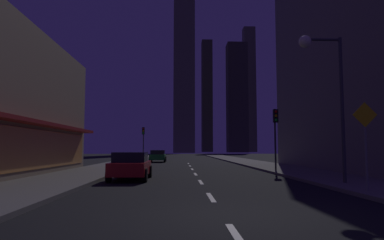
# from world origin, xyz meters

# --- Properties ---
(ground_plane) EXTENTS (78.00, 136.00, 0.10)m
(ground_plane) POSITION_xyz_m (0.00, 32.00, -0.05)
(ground_plane) COLOR black
(sidewalk_right) EXTENTS (4.00, 76.00, 0.15)m
(sidewalk_right) POSITION_xyz_m (7.00, 32.00, 0.07)
(sidewalk_right) COLOR #605E59
(sidewalk_right) RESTS_ON ground
(sidewalk_left) EXTENTS (4.00, 76.00, 0.15)m
(sidewalk_left) POSITION_xyz_m (-7.00, 32.00, 0.07)
(sidewalk_left) COLOR #605E59
(sidewalk_left) RESTS_ON ground
(lane_marking_center) EXTENTS (0.16, 33.40, 0.01)m
(lane_marking_center) POSITION_xyz_m (0.00, 13.60, 0.01)
(lane_marking_center) COLOR silver
(lane_marking_center) RESTS_ON ground
(skyscraper_distant_tall) EXTENTS (8.28, 6.71, 60.43)m
(skyscraper_distant_tall) POSITION_xyz_m (1.04, 124.88, 30.22)
(skyscraper_distant_tall) COLOR #5D5845
(skyscraper_distant_tall) RESTS_ON ground
(skyscraper_distant_mid) EXTENTS (5.18, 6.34, 55.60)m
(skyscraper_distant_mid) POSITION_xyz_m (12.99, 159.77, 27.80)
(skyscraper_distant_mid) COLOR #363328
(skyscraper_distant_mid) RESTS_ON ground
(skyscraper_distant_short) EXTENTS (8.61, 7.56, 47.79)m
(skyscraper_distant_short) POSITION_xyz_m (24.40, 138.90, 23.90)
(skyscraper_distant_short) COLOR #312F25
(skyscraper_distant_short) RESTS_ON ground
(skyscraper_distant_slender) EXTENTS (5.57, 5.49, 61.03)m
(skyscraper_distant_slender) POSITION_xyz_m (33.43, 155.24, 30.52)
(skyscraper_distant_slender) COLOR #4E4A3A
(skyscraper_distant_slender) RESTS_ON ground
(car_parked_near) EXTENTS (1.98, 4.24, 1.45)m
(car_parked_near) POSITION_xyz_m (-3.60, 9.87, 0.74)
(car_parked_near) COLOR #B21919
(car_parked_near) RESTS_ON ground
(car_parked_far) EXTENTS (1.98, 4.24, 1.45)m
(car_parked_far) POSITION_xyz_m (-3.60, 33.54, 0.74)
(car_parked_far) COLOR #1E722D
(car_parked_far) RESTS_ON ground
(fire_hydrant_far_left) EXTENTS (0.42, 0.30, 0.65)m
(fire_hydrant_far_left) POSITION_xyz_m (-5.90, 24.04, 0.45)
(fire_hydrant_far_left) COLOR red
(fire_hydrant_far_left) RESTS_ON sidewalk_left
(traffic_light_near_right) EXTENTS (0.32, 0.48, 4.20)m
(traffic_light_near_right) POSITION_xyz_m (5.50, 14.54, 3.19)
(traffic_light_near_right) COLOR #2D2D2D
(traffic_light_near_right) RESTS_ON sidewalk_right
(traffic_light_far_left) EXTENTS (0.32, 0.48, 4.20)m
(traffic_light_far_left) POSITION_xyz_m (-5.50, 34.63, 3.19)
(traffic_light_far_left) COLOR #2D2D2D
(traffic_light_far_left) RESTS_ON sidewalk_left
(street_lamp_right) EXTENTS (1.96, 0.56, 6.58)m
(street_lamp_right) POSITION_xyz_m (5.38, 6.45, 5.07)
(street_lamp_right) COLOR #38383D
(street_lamp_right) RESTS_ON sidewalk_right
(pedestrian_crossing_sign) EXTENTS (0.91, 0.08, 3.15)m
(pedestrian_crossing_sign) POSITION_xyz_m (5.60, 3.58, 2.02)
(pedestrian_crossing_sign) COLOR slate
(pedestrian_crossing_sign) RESTS_ON sidewalk_right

